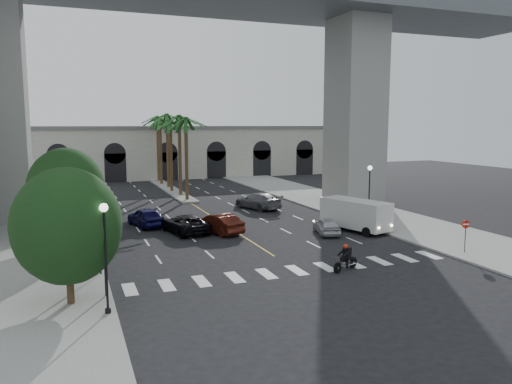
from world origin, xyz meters
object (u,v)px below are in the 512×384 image
object	(u,v)px
cargo_van	(356,214)
traffic_signal_near	(104,251)
traffic_signal_far	(99,235)
car_e	(146,217)
lamp_post_left_near	(105,249)
car_b	(218,223)
car_c	(185,224)
pedestrian_b	(95,250)
do_not_enter_sign	(466,229)
car_d	(258,201)
lamp_post_right	(369,190)
motorcycle_rider	(346,258)
lamp_post_left_far	(87,191)
car_a	(327,226)
pedestrian_a	(51,255)

from	to	relation	value
cargo_van	traffic_signal_near	bearing A→B (deg)	-172.63
traffic_signal_far	car_e	world-z (taller)	traffic_signal_far
lamp_post_left_near	car_b	world-z (taller)	lamp_post_left_near
car_c	pedestrian_b	xyz separation A→B (m)	(-7.44, -7.37, 0.26)
traffic_signal_near	do_not_enter_sign	size ratio (longest dim) A/B	1.52
car_d	car_e	world-z (taller)	car_d
traffic_signal_near	car_b	bearing A→B (deg)	52.47
lamp_post_right	motorcycle_rider	distance (m)	13.83
lamp_post_right	traffic_signal_far	xyz separation A→B (m)	(-22.70, -6.50, -0.71)
car_d	traffic_signal_far	bearing A→B (deg)	28.64
car_b	lamp_post_left_far	bearing A→B (deg)	-49.91
car_a	car_e	xyz separation A→B (m)	(-13.30, 8.32, 0.15)
motorcycle_rider	car_b	world-z (taller)	motorcycle_rider
traffic_signal_far	cargo_van	distance (m)	21.57
lamp_post_left_near	cargo_van	world-z (taller)	lamp_post_left_near
lamp_post_right	cargo_van	size ratio (longest dim) A/B	0.82
car_b	car_d	world-z (taller)	car_d
lamp_post_left_far	lamp_post_right	size ratio (longest dim) A/B	1.00
lamp_post_right	car_e	distance (m)	19.55
car_b	car_d	xyz separation A→B (m)	(7.23, 9.79, 0.03)
car_e	pedestrian_a	distance (m)	13.41
traffic_signal_near	pedestrian_b	distance (m)	6.66
car_b	cargo_van	distance (m)	11.49
car_e	pedestrian_a	xyz separation A→B (m)	(-7.39, -11.19, 0.12)
car_c	pedestrian_b	bearing A→B (deg)	32.95
car_a	cargo_van	world-z (taller)	cargo_van
lamp_post_left_far	pedestrian_a	distance (m)	12.57
car_a	cargo_van	distance (m)	2.98
traffic_signal_near	traffic_signal_far	xyz separation A→B (m)	(0.00, 4.00, 0.00)
traffic_signal_far	car_e	size ratio (longest dim) A/B	0.74
lamp_post_left_far	car_e	size ratio (longest dim) A/B	1.09
motorcycle_rider	do_not_enter_sign	distance (m)	9.66
car_a	lamp_post_left_near	bearing A→B (deg)	48.53
cargo_van	do_not_enter_sign	bearing A→B (deg)	-89.68
lamp_post_left_far	cargo_van	bearing A→B (deg)	-23.18
traffic_signal_near	car_b	distance (m)	16.17
motorcycle_rider	cargo_van	distance (m)	11.74
pedestrian_a	do_not_enter_sign	xyz separation A→B (m)	(26.48, -6.10, 0.79)
traffic_signal_near	pedestrian_a	size ratio (longest dim) A/B	2.27
traffic_signal_near	lamp_post_left_far	bearing A→B (deg)	90.31
car_d	do_not_enter_sign	bearing A→B (deg)	88.01
traffic_signal_far	car_d	distance (m)	25.23
car_b	pedestrian_b	bearing A→B (deg)	12.31
car_d	car_e	xyz separation A→B (m)	(-12.39, -4.93, -0.01)
motorcycle_rider	pedestrian_a	world-z (taller)	pedestrian_a
lamp_post_left_near	traffic_signal_far	bearing A→B (deg)	89.12
traffic_signal_near	lamp_post_right	bearing A→B (deg)	24.82
lamp_post_left_near	car_c	size ratio (longest dim) A/B	0.98
car_b	do_not_enter_sign	distance (m)	18.70
cargo_van	car_b	bearing A→B (deg)	146.49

